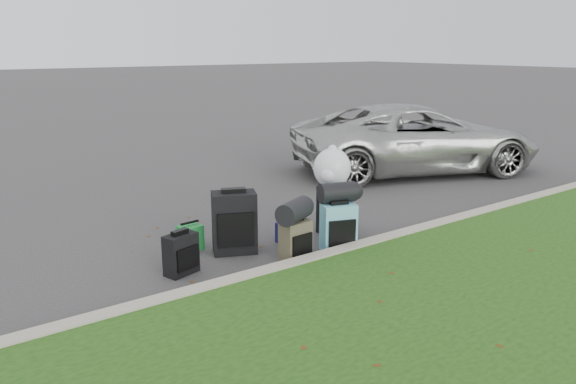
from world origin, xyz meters
TOP-DOWN VIEW (x-y plane):
  - ground at (0.00, 0.00)m, footprint 120.00×120.00m
  - curb at (0.00, -1.00)m, footprint 120.00×0.18m
  - suv at (4.11, 1.74)m, footprint 5.25×3.80m
  - suitcase_small_black at (-1.88, -0.27)m, footprint 0.40×0.29m
  - suitcase_large_black_left at (-1.07, -0.04)m, footprint 0.60×0.49m
  - suitcase_olive at (-0.64, -0.69)m, footprint 0.36×0.24m
  - suitcase_teal at (-0.02, -0.72)m, footprint 0.46×0.37m
  - suitcase_large_black_right at (0.40, -0.17)m, footprint 0.43×0.26m
  - tote_green at (-1.46, 0.36)m, footprint 0.29×0.24m
  - tote_navy at (-0.34, -0.11)m, footprint 0.27×0.23m
  - duffel_left at (-0.66, -0.70)m, footprint 0.53×0.43m
  - duffel_right at (0.02, -0.65)m, footprint 0.49×0.37m
  - trash_bag at (0.33, -0.18)m, footprint 0.50×0.50m

SIDE VIEW (x-z plane):
  - ground at x=0.00m, z-range 0.00..0.00m
  - curb at x=0.00m, z-range 0.00..0.15m
  - tote_navy at x=-0.34m, z-range 0.00..0.26m
  - tote_green at x=-1.46m, z-range 0.00..0.30m
  - suitcase_small_black at x=-1.88m, z-range 0.00..0.45m
  - suitcase_olive at x=-0.64m, z-range 0.00..0.48m
  - suitcase_teal at x=-0.02m, z-range 0.00..0.58m
  - suitcase_large_black_right at x=0.40m, z-range 0.00..0.64m
  - suitcase_large_black_left at x=-1.07m, z-range 0.00..0.75m
  - duffel_left at x=-0.66m, z-range 0.48..0.73m
  - suv at x=4.11m, z-range 0.00..1.33m
  - duffel_right at x=0.02m, z-range 0.58..0.83m
  - trash_bag at x=0.33m, z-range 0.64..1.13m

